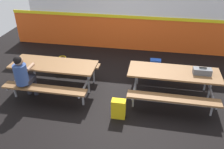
{
  "coord_description": "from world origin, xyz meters",
  "views": [
    {
      "loc": [
        0.85,
        -4.95,
        3.43
      ],
      "look_at": [
        0.0,
        -0.09,
        0.55
      ],
      "focal_mm": 38.12,
      "sensor_mm": 36.0,
      "label": 1
    }
  ],
  "objects_px": {
    "picnic_table_left": "(54,70)",
    "tote_bag_bright": "(63,64)",
    "student_nearer": "(23,74)",
    "backpack_dark": "(119,109)",
    "satchel_spare": "(155,67)",
    "picnic_table_right": "(173,78)",
    "toolbox_grey": "(202,71)"
  },
  "relations": [
    {
      "from": "picnic_table_left",
      "to": "picnic_table_right",
      "type": "relative_size",
      "value": 1.0
    },
    {
      "from": "picnic_table_left",
      "to": "backpack_dark",
      "type": "bearing_deg",
      "value": -24.64
    },
    {
      "from": "backpack_dark",
      "to": "tote_bag_bright",
      "type": "bearing_deg",
      "value": 137.0
    },
    {
      "from": "tote_bag_bright",
      "to": "student_nearer",
      "type": "bearing_deg",
      "value": -102.41
    },
    {
      "from": "tote_bag_bright",
      "to": "satchel_spare",
      "type": "distance_m",
      "value": 2.66
    },
    {
      "from": "picnic_table_right",
      "to": "toolbox_grey",
      "type": "xyz_separation_m",
      "value": [
        0.61,
        -0.01,
        0.23
      ]
    },
    {
      "from": "picnic_table_right",
      "to": "backpack_dark",
      "type": "relative_size",
      "value": 4.75
    },
    {
      "from": "picnic_table_left",
      "to": "tote_bag_bright",
      "type": "bearing_deg",
      "value": 100.24
    },
    {
      "from": "toolbox_grey",
      "to": "tote_bag_bright",
      "type": "distance_m",
      "value": 3.81
    },
    {
      "from": "backpack_dark",
      "to": "satchel_spare",
      "type": "distance_m",
      "value": 2.2
    },
    {
      "from": "toolbox_grey",
      "to": "backpack_dark",
      "type": "bearing_deg",
      "value": -152.78
    },
    {
      "from": "backpack_dark",
      "to": "tote_bag_bright",
      "type": "xyz_separation_m",
      "value": [
        -1.91,
        1.78,
        -0.02
      ]
    },
    {
      "from": "backpack_dark",
      "to": "student_nearer",
      "type": "bearing_deg",
      "value": 173.81
    },
    {
      "from": "picnic_table_right",
      "to": "picnic_table_left",
      "type": "bearing_deg",
      "value": -177.69
    },
    {
      "from": "picnic_table_left",
      "to": "tote_bag_bright",
      "type": "height_order",
      "value": "picnic_table_left"
    },
    {
      "from": "student_nearer",
      "to": "tote_bag_bright",
      "type": "xyz_separation_m",
      "value": [
        0.34,
        1.53,
        -0.51
      ]
    },
    {
      "from": "picnic_table_right",
      "to": "tote_bag_bright",
      "type": "distance_m",
      "value": 3.2
    },
    {
      "from": "picnic_table_left",
      "to": "satchel_spare",
      "type": "bearing_deg",
      "value": 27.34
    },
    {
      "from": "student_nearer",
      "to": "satchel_spare",
      "type": "relative_size",
      "value": 2.74
    },
    {
      "from": "toolbox_grey",
      "to": "student_nearer",
      "type": "bearing_deg",
      "value": -170.65
    },
    {
      "from": "student_nearer",
      "to": "backpack_dark",
      "type": "height_order",
      "value": "student_nearer"
    },
    {
      "from": "toolbox_grey",
      "to": "satchel_spare",
      "type": "height_order",
      "value": "toolbox_grey"
    },
    {
      "from": "toolbox_grey",
      "to": "picnic_table_left",
      "type": "bearing_deg",
      "value": -178.22
    },
    {
      "from": "toolbox_grey",
      "to": "tote_bag_bright",
      "type": "height_order",
      "value": "toolbox_grey"
    },
    {
      "from": "picnic_table_left",
      "to": "student_nearer",
      "type": "bearing_deg",
      "value": -133.16
    },
    {
      "from": "picnic_table_left",
      "to": "toolbox_grey",
      "type": "height_order",
      "value": "toolbox_grey"
    },
    {
      "from": "toolbox_grey",
      "to": "tote_bag_bright",
      "type": "xyz_separation_m",
      "value": [
        -3.66,
        0.88,
        -0.62
      ]
    },
    {
      "from": "backpack_dark",
      "to": "satchel_spare",
      "type": "relative_size",
      "value": 1.0
    },
    {
      "from": "backpack_dark",
      "to": "picnic_table_left",
      "type": "bearing_deg",
      "value": 155.36
    },
    {
      "from": "tote_bag_bright",
      "to": "satchel_spare",
      "type": "bearing_deg",
      "value": 6.28
    },
    {
      "from": "satchel_spare",
      "to": "backpack_dark",
      "type": "bearing_deg",
      "value": -109.63
    },
    {
      "from": "picnic_table_left",
      "to": "toolbox_grey",
      "type": "xyz_separation_m",
      "value": [
        3.48,
        0.11,
        0.23
      ]
    }
  ]
}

